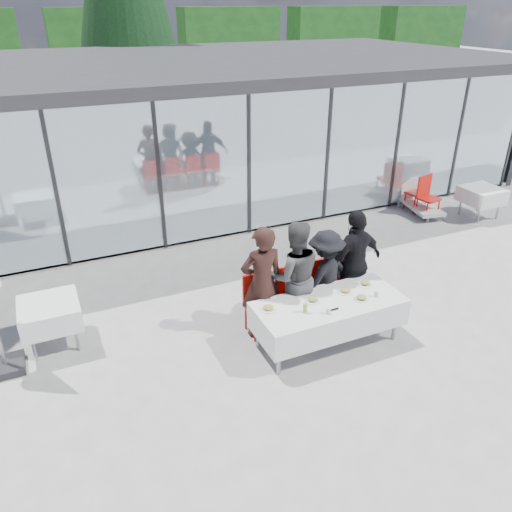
{
  "coord_description": "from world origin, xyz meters",
  "views": [
    {
      "loc": [
        -3.05,
        -5.48,
        4.72
      ],
      "look_at": [
        -0.06,
        1.2,
        0.97
      ],
      "focal_mm": 35.0,
      "sensor_mm": 36.0,
      "label": 1
    }
  ],
  "objects_px": {
    "diner_a": "(262,283)",
    "plate_d": "(365,283)",
    "spare_table_right": "(482,195)",
    "spare_table_left": "(50,314)",
    "lounger": "(418,201)",
    "diner_chair_a": "(258,301)",
    "diner_c": "(325,276)",
    "spare_chair_b": "(420,191)",
    "plate_c": "(345,291)",
    "diner_chair_b": "(290,293)",
    "diner_chair_d": "(348,279)",
    "spare_chair_a": "(426,194)",
    "dining_table": "(328,313)",
    "diner_d": "(354,263)",
    "plate_b": "(313,300)",
    "diner_chair_c": "(320,286)",
    "juice_bottle": "(305,308)",
    "plate_extra": "(361,298)",
    "diner_b": "(294,276)",
    "plate_a": "(268,308)",
    "folded_eyeglasses": "(334,309)"
  },
  "relations": [
    {
      "from": "diner_a",
      "to": "plate_d",
      "type": "bearing_deg",
      "value": 166.65
    },
    {
      "from": "plate_d",
      "to": "spare_table_right",
      "type": "relative_size",
      "value": 0.27
    },
    {
      "from": "spare_table_left",
      "to": "lounger",
      "type": "bearing_deg",
      "value": 13.42
    },
    {
      "from": "diner_chair_a",
      "to": "diner_c",
      "type": "xyz_separation_m",
      "value": [
        1.11,
        -0.12,
        0.25
      ]
    },
    {
      "from": "spare_chair_b",
      "to": "plate_c",
      "type": "bearing_deg",
      "value": -141.59
    },
    {
      "from": "diner_chair_b",
      "to": "plate_c",
      "type": "height_order",
      "value": "diner_chair_b"
    },
    {
      "from": "diner_chair_d",
      "to": "spare_table_left",
      "type": "relative_size",
      "value": 1.13
    },
    {
      "from": "spare_chair_a",
      "to": "plate_c",
      "type": "bearing_deg",
      "value": -143.51
    },
    {
      "from": "dining_table",
      "to": "diner_chair_d",
      "type": "xyz_separation_m",
      "value": [
        0.85,
        0.75,
        -0.0
      ]
    },
    {
      "from": "diner_chair_d",
      "to": "spare_table_right",
      "type": "distance_m",
      "value": 5.59
    },
    {
      "from": "diner_d",
      "to": "diner_chair_d",
      "type": "xyz_separation_m",
      "value": [
        -0.0,
        0.12,
        -0.38
      ]
    },
    {
      "from": "plate_d",
      "to": "spare_chair_b",
      "type": "relative_size",
      "value": 0.24
    },
    {
      "from": "plate_b",
      "to": "diner_d",
      "type": "bearing_deg",
      "value": 25.87
    },
    {
      "from": "dining_table",
      "to": "diner_c",
      "type": "distance_m",
      "value": 0.74
    },
    {
      "from": "diner_chair_c",
      "to": "spare_table_right",
      "type": "distance_m",
      "value": 6.11
    },
    {
      "from": "lounger",
      "to": "juice_bottle",
      "type": "bearing_deg",
      "value": -144.43
    },
    {
      "from": "diner_chair_b",
      "to": "spare_chair_b",
      "type": "xyz_separation_m",
      "value": [
        5.19,
        3.0,
        0.0
      ]
    },
    {
      "from": "plate_d",
      "to": "juice_bottle",
      "type": "relative_size",
      "value": 1.49
    },
    {
      "from": "plate_d",
      "to": "plate_extra",
      "type": "distance_m",
      "value": 0.45
    },
    {
      "from": "diner_b",
      "to": "lounger",
      "type": "distance_m",
      "value": 6.12
    },
    {
      "from": "spare_chair_a",
      "to": "spare_chair_b",
      "type": "xyz_separation_m",
      "value": [
        0.03,
        0.27,
        0.0
      ]
    },
    {
      "from": "diner_a",
      "to": "diner_chair_c",
      "type": "height_order",
      "value": "diner_a"
    },
    {
      "from": "diner_a",
      "to": "plate_a",
      "type": "relative_size",
      "value": 7.94
    },
    {
      "from": "plate_extra",
      "to": "diner_chair_d",
      "type": "bearing_deg",
      "value": 66.71
    },
    {
      "from": "plate_b",
      "to": "lounger",
      "type": "xyz_separation_m",
      "value": [
        5.17,
        3.66,
        -0.52
      ]
    },
    {
      "from": "diner_chair_b",
      "to": "plate_extra",
      "type": "xyz_separation_m",
      "value": [
        0.73,
        -0.9,
        0.24
      ]
    },
    {
      "from": "diner_chair_a",
      "to": "spare_chair_a",
      "type": "height_order",
      "value": "same"
    },
    {
      "from": "diner_chair_a",
      "to": "folded_eyeglasses",
      "type": "height_order",
      "value": "diner_chair_a"
    },
    {
      "from": "plate_b",
      "to": "spare_chair_a",
      "type": "xyz_separation_m",
      "value": [
        5.12,
        3.37,
        -0.24
      ]
    },
    {
      "from": "plate_d",
      "to": "spare_chair_a",
      "type": "height_order",
      "value": "spare_chair_a"
    },
    {
      "from": "plate_extra",
      "to": "spare_chair_b",
      "type": "distance_m",
      "value": 5.93
    },
    {
      "from": "diner_a",
      "to": "plate_extra",
      "type": "bearing_deg",
      "value": 151.01
    },
    {
      "from": "diner_chair_d",
      "to": "lounger",
      "type": "bearing_deg",
      "value": 36.36
    },
    {
      "from": "plate_extra",
      "to": "spare_chair_b",
      "type": "relative_size",
      "value": 0.24
    },
    {
      "from": "diner_d",
      "to": "diner_b",
      "type": "bearing_deg",
      "value": -8.64
    },
    {
      "from": "lounger",
      "to": "dining_table",
      "type": "bearing_deg",
      "value": -142.72
    },
    {
      "from": "diner_chair_c",
      "to": "plate_b",
      "type": "relative_size",
      "value": 4.18
    },
    {
      "from": "spare_table_right",
      "to": "lounger",
      "type": "relative_size",
      "value": 0.6
    },
    {
      "from": "diner_chair_c",
      "to": "diner_chair_a",
      "type": "bearing_deg",
      "value": 180.0
    },
    {
      "from": "diner_a",
      "to": "lounger",
      "type": "distance_m",
      "value": 6.59
    },
    {
      "from": "diner_b",
      "to": "juice_bottle",
      "type": "distance_m",
      "value": 0.77
    },
    {
      "from": "diner_c",
      "to": "plate_d",
      "type": "distance_m",
      "value": 0.65
    },
    {
      "from": "diner_c",
      "to": "folded_eyeglasses",
      "type": "bearing_deg",
      "value": 49.51
    },
    {
      "from": "diner_c",
      "to": "plate_b",
      "type": "height_order",
      "value": "diner_c"
    },
    {
      "from": "diner_chair_b",
      "to": "diner_d",
      "type": "xyz_separation_m",
      "value": [
        1.12,
        -0.12,
        0.38
      ]
    },
    {
      "from": "folded_eyeglasses",
      "to": "spare_table_left",
      "type": "relative_size",
      "value": 0.16
    },
    {
      "from": "diner_b",
      "to": "diner_c",
      "type": "xyz_separation_m",
      "value": [
        0.56,
        0.0,
        -0.13
      ]
    },
    {
      "from": "diner_chair_d",
      "to": "plate_extra",
      "type": "bearing_deg",
      "value": -113.29
    },
    {
      "from": "juice_bottle",
      "to": "dining_table",
      "type": "bearing_deg",
      "value": 13.08
    },
    {
      "from": "spare_chair_b",
      "to": "lounger",
      "type": "height_order",
      "value": "spare_chair_b"
    }
  ]
}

